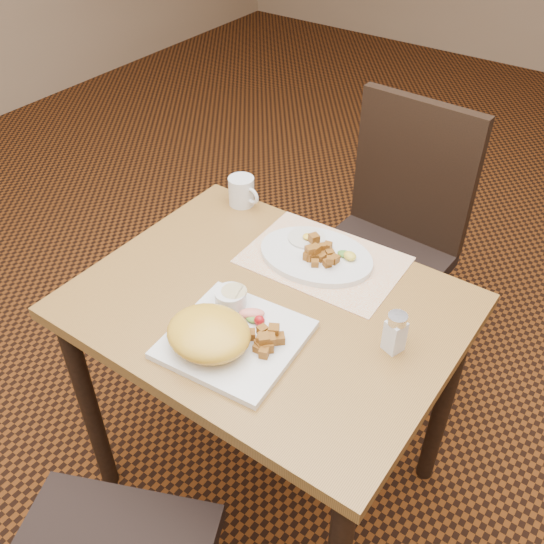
{
  "coord_description": "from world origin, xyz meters",
  "views": [
    {
      "loc": [
        0.64,
        -0.88,
        1.73
      ],
      "look_at": [
        -0.01,
        0.03,
        0.82
      ],
      "focal_mm": 40.0,
      "sensor_mm": 36.0,
      "label": 1
    }
  ],
  "objects_px": {
    "table": "(267,334)",
    "coffee_mug": "(242,191)",
    "chair_far": "(390,232)",
    "plate_square": "(235,339)",
    "plate_oval": "(316,256)",
    "salt_shaker": "(395,332)"
  },
  "relations": [
    {
      "from": "plate_square",
      "to": "salt_shaker",
      "type": "height_order",
      "value": "salt_shaker"
    },
    {
      "from": "table",
      "to": "coffee_mug",
      "type": "height_order",
      "value": "coffee_mug"
    },
    {
      "from": "plate_square",
      "to": "coffee_mug",
      "type": "relative_size",
      "value": 2.59
    },
    {
      "from": "coffee_mug",
      "to": "chair_far",
      "type": "bearing_deg",
      "value": 52.33
    },
    {
      "from": "salt_shaker",
      "to": "coffee_mug",
      "type": "relative_size",
      "value": 0.93
    },
    {
      "from": "table",
      "to": "plate_square",
      "type": "height_order",
      "value": "plate_square"
    },
    {
      "from": "plate_square",
      "to": "plate_oval",
      "type": "xyz_separation_m",
      "value": [
        -0.01,
        0.36,
        0.0
      ]
    },
    {
      "from": "table",
      "to": "coffee_mug",
      "type": "relative_size",
      "value": 8.33
    },
    {
      "from": "plate_square",
      "to": "salt_shaker",
      "type": "distance_m",
      "value": 0.35
    },
    {
      "from": "table",
      "to": "chair_far",
      "type": "height_order",
      "value": "chair_far"
    },
    {
      "from": "plate_oval",
      "to": "salt_shaker",
      "type": "bearing_deg",
      "value": -29.32
    },
    {
      "from": "table",
      "to": "coffee_mug",
      "type": "distance_m",
      "value": 0.47
    },
    {
      "from": "chair_far",
      "to": "plate_square",
      "type": "relative_size",
      "value": 3.46
    },
    {
      "from": "plate_oval",
      "to": "coffee_mug",
      "type": "bearing_deg",
      "value": 162.61
    },
    {
      "from": "plate_square",
      "to": "plate_oval",
      "type": "relative_size",
      "value": 0.92
    },
    {
      "from": "plate_square",
      "to": "coffee_mug",
      "type": "xyz_separation_m",
      "value": [
        -0.33,
        0.46,
        0.03
      ]
    },
    {
      "from": "table",
      "to": "plate_oval",
      "type": "height_order",
      "value": "plate_oval"
    },
    {
      "from": "chair_far",
      "to": "plate_square",
      "type": "xyz_separation_m",
      "value": [
        0.02,
        -0.86,
        0.22
      ]
    },
    {
      "from": "table",
      "to": "salt_shaker",
      "type": "relative_size",
      "value": 9.0
    },
    {
      "from": "table",
      "to": "plate_oval",
      "type": "distance_m",
      "value": 0.24
    },
    {
      "from": "plate_oval",
      "to": "salt_shaker",
      "type": "xyz_separation_m",
      "value": [
        0.31,
        -0.17,
        0.04
      ]
    },
    {
      "from": "plate_oval",
      "to": "coffee_mug",
      "type": "distance_m",
      "value": 0.34
    }
  ]
}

